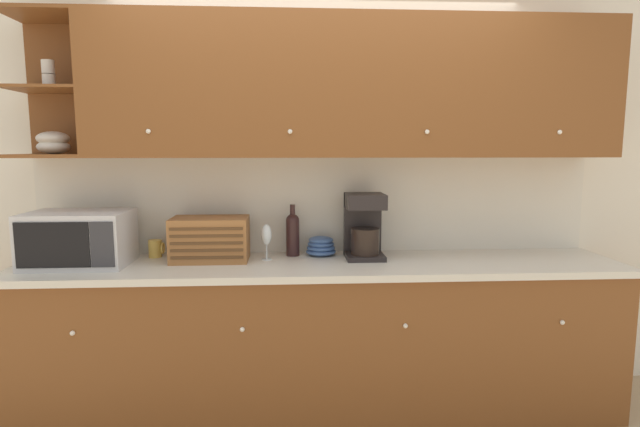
# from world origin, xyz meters

# --- Properties ---
(ground_plane) EXTENTS (24.00, 24.00, 0.00)m
(ground_plane) POSITION_xyz_m (0.00, 0.00, 0.00)
(ground_plane) COLOR tan
(wall_back) EXTENTS (5.92, 0.06, 2.60)m
(wall_back) POSITION_xyz_m (0.00, 0.03, 1.30)
(wall_back) COLOR silver
(wall_back) RESTS_ON ground_plane
(counter_unit) EXTENTS (3.54, 0.65, 0.93)m
(counter_unit) POSITION_xyz_m (-0.00, -0.31, 0.46)
(counter_unit) COLOR brown
(counter_unit) RESTS_ON ground_plane
(backsplash_panel) EXTENTS (3.52, 0.01, 0.61)m
(backsplash_panel) POSITION_xyz_m (0.00, -0.01, 1.23)
(backsplash_panel) COLOR silver
(backsplash_panel) RESTS_ON counter_unit
(upper_cabinets) EXTENTS (3.52, 0.40, 0.81)m
(upper_cabinets) POSITION_xyz_m (0.17, -0.19, 1.94)
(upper_cabinets) COLOR brown
(upper_cabinets) RESTS_ON backsplash_panel
(microwave) EXTENTS (0.55, 0.39, 0.31)m
(microwave) POSITION_xyz_m (-1.39, -0.31, 1.08)
(microwave) COLOR silver
(microwave) RESTS_ON counter_unit
(mug) EXTENTS (0.09, 0.08, 0.11)m
(mug) POSITION_xyz_m (-1.01, -0.12, 0.98)
(mug) COLOR gold
(mug) RESTS_ON counter_unit
(bread_box) EXTENTS (0.45, 0.27, 0.26)m
(bread_box) POSITION_xyz_m (-0.66, -0.23, 1.06)
(bread_box) COLOR #996033
(bread_box) RESTS_ON counter_unit
(wine_glass) EXTENTS (0.06, 0.06, 0.22)m
(wine_glass) POSITION_xyz_m (-0.32, -0.24, 1.07)
(wine_glass) COLOR silver
(wine_glass) RESTS_ON counter_unit
(wine_bottle) EXTENTS (0.08, 0.08, 0.32)m
(wine_bottle) POSITION_xyz_m (-0.17, -0.12, 1.07)
(wine_bottle) COLOR black
(wine_bottle) RESTS_ON counter_unit
(bowl_stack_on_counter) EXTENTS (0.19, 0.19, 0.12)m
(bowl_stack_on_counter) POSITION_xyz_m (0.01, -0.13, 0.98)
(bowl_stack_on_counter) COLOR #3D5B93
(bowl_stack_on_counter) RESTS_ON counter_unit
(coffee_maker) EXTENTS (0.23, 0.25, 0.40)m
(coffee_maker) POSITION_xyz_m (0.27, -0.21, 1.13)
(coffee_maker) COLOR black
(coffee_maker) RESTS_ON counter_unit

